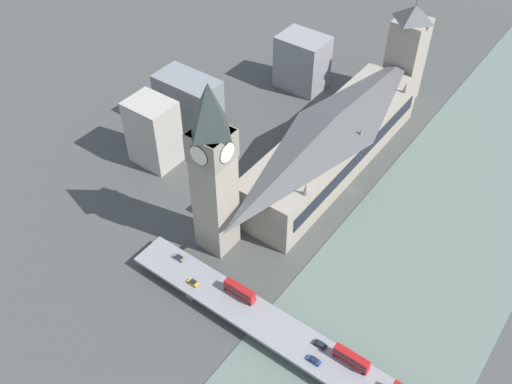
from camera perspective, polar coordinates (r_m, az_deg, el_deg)
The scene contains 15 objects.
ground_plane at distance 238.94m, azimuth 9.66°, elevation 0.15°, with size 600.00×600.00×0.00m, color #424442.
river_water at distance 230.57m, azimuth 18.16°, elevation -3.83°, with size 66.56×360.00×0.30m, color slate.
parliament_hall at distance 240.99m, azimuth 7.74°, elevation 4.96°, with size 25.56×105.99×26.11m.
clock_tower at distance 190.09m, azimuth -4.31°, elevation 2.45°, with size 13.16×13.16×70.41m.
victoria_tower at distance 284.34m, azimuth 14.78°, elevation 13.17°, with size 14.99×14.99×52.22m.
road_bridge at distance 182.41m, azimuth 8.85°, elevation -17.44°, with size 165.12×13.43×4.94m.
double_decker_bus_mid at distance 181.06m, azimuth 9.51°, elevation -16.09°, with size 11.81×2.58×4.72m.
double_decker_bus_rear at distance 192.49m, azimuth -1.66°, elevation -9.85°, with size 11.81×2.63×4.74m.
car_northbound_lead at distance 198.08m, azimuth -6.32°, elevation -8.98°, with size 3.93×1.90×1.35m.
car_northbound_mid at distance 181.50m, azimuth 5.83°, elevation -16.39°, with size 4.42×1.79×1.41m.
car_northbound_tail at distance 184.44m, azimuth 6.45°, elevation -14.91°, with size 4.26×1.94×1.47m.
car_southbound_lead at distance 205.55m, azimuth -7.72°, elevation -6.52°, with size 4.51×1.79×1.36m.
city_block_west at distance 244.64m, azimuth -10.21°, elevation 5.90°, with size 19.09×15.52×29.97m.
city_block_center at distance 263.50m, azimuth -6.74°, elevation 8.84°, with size 29.00×16.17×25.73m.
city_block_east at distance 290.85m, azimuth 4.65°, elevation 12.83°, with size 23.35×17.72×27.20m.
Camera 1 is at (-69.04, 161.07, 162.43)m, focal length 40.00 mm.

